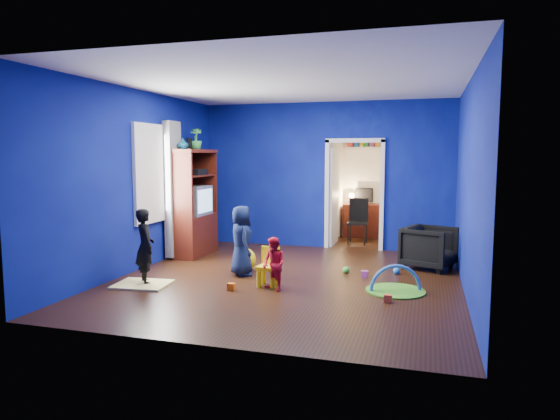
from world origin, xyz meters
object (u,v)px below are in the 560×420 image
(tv_armoire, at_px, (192,203))
(crt_tv, at_px, (194,201))
(kid_chair, at_px, (268,269))
(toddler_red, at_px, (274,264))
(child_navy, at_px, (241,241))
(child_black, at_px, (145,246))
(hopper_ball, at_px, (244,260))
(study_desk, at_px, (363,220))
(vase, at_px, (183,144))
(folding_chair, at_px, (357,222))
(armchair, at_px, (429,247))
(play_mat, at_px, (395,291))

(tv_armoire, distance_m, crt_tv, 0.06)
(kid_chair, bearing_deg, toddler_red, -45.59)
(child_navy, bearing_deg, child_black, 93.03)
(child_black, height_order, hopper_ball, child_black)
(child_navy, bearing_deg, study_desk, -52.48)
(vase, xyz_separation_m, tv_armoire, (0.00, 0.30, -1.08))
(folding_chair, bearing_deg, armchair, -53.46)
(armchair, height_order, vase, vase)
(armchair, relative_size, vase, 3.94)
(tv_armoire, bearing_deg, toddler_red, -41.62)
(crt_tv, bearing_deg, study_desk, 46.88)
(kid_chair, distance_m, study_desk, 4.77)
(vase, xyz_separation_m, play_mat, (3.81, -1.24, -2.05))
(study_desk, bearing_deg, armchair, -63.65)
(child_black, height_order, study_desk, child_black)
(armchair, relative_size, child_black, 0.70)
(crt_tv, bearing_deg, vase, -97.59)
(tv_armoire, height_order, crt_tv, tv_armoire)
(crt_tv, xyz_separation_m, kid_chair, (2.01, -1.75, -0.77))
(hopper_ball, xyz_separation_m, play_mat, (2.41, -0.54, -0.18))
(toddler_red, height_order, crt_tv, crt_tv)
(tv_armoire, distance_m, play_mat, 4.22)
(tv_armoire, height_order, play_mat, tv_armoire)
(toddler_red, bearing_deg, play_mat, 50.12)
(hopper_ball, bearing_deg, folding_chair, 64.85)
(vase, xyz_separation_m, folding_chair, (2.81, 2.30, -1.60))
(toddler_red, distance_m, hopper_ball, 1.25)
(tv_armoire, bearing_deg, vase, -90.00)
(tv_armoire, relative_size, crt_tv, 2.80)
(child_black, relative_size, study_desk, 1.25)
(armchair, height_order, play_mat, armchair)
(armchair, xyz_separation_m, vase, (-4.24, -0.36, 1.71))
(child_navy, xyz_separation_m, toddler_red, (0.74, -0.70, -0.17))
(kid_chair, bearing_deg, child_navy, 147.22)
(armchair, bearing_deg, toddler_red, 154.81)
(toddler_red, relative_size, crt_tv, 1.06)
(child_navy, bearing_deg, play_mat, -131.58)
(armchair, bearing_deg, play_mat, -174.92)
(study_desk, bearing_deg, hopper_ball, -109.57)
(hopper_ball, bearing_deg, study_desk, 70.43)
(child_black, relative_size, vase, 5.63)
(armchair, distance_m, hopper_ball, 3.03)
(crt_tv, bearing_deg, armchair, 0.81)
(kid_chair, height_order, study_desk, study_desk)
(toddler_red, xyz_separation_m, crt_tv, (-2.16, 1.95, 0.65))
(folding_chair, bearing_deg, toddler_red, -98.82)
(tv_armoire, relative_size, folding_chair, 2.13)
(kid_chair, distance_m, play_mat, 1.79)
(armchair, xyz_separation_m, child_black, (-3.93, -2.19, 0.20))
(toddler_red, relative_size, folding_chair, 0.80)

